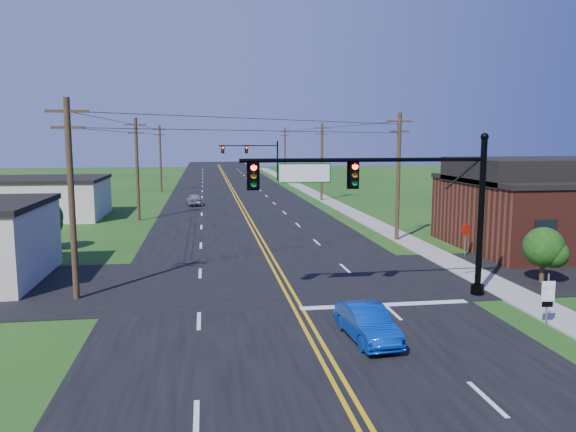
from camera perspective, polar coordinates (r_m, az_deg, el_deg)
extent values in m
plane|color=#184413|center=(17.74, 4.36, -16.19)|extent=(260.00, 260.00, 0.00)
cube|color=black|center=(66.28, -5.27, 1.62)|extent=(16.00, 220.00, 0.04)
cube|color=black|center=(28.94, -0.95, -6.54)|extent=(70.00, 10.00, 0.04)
cube|color=gray|center=(58.00, 5.72, 0.73)|extent=(2.00, 160.00, 0.08)
cylinder|color=black|center=(27.10, 18.99, -0.24)|extent=(0.28, 0.28, 7.20)
cylinder|color=black|center=(27.74, 18.68, -7.11)|extent=(0.60, 0.60, 0.50)
sphere|color=black|center=(26.85, 19.35, 7.60)|extent=(0.36, 0.36, 0.36)
cylinder|color=black|center=(24.80, 7.87, 5.66)|extent=(11.00, 0.18, 0.18)
cube|color=#045210|center=(24.21, 1.68, 4.38)|extent=(2.30, 0.06, 0.85)
cylinder|color=black|center=(96.66, -1.08, 5.74)|extent=(0.28, 0.28, 7.20)
cylinder|color=black|center=(96.84, -1.07, 3.76)|extent=(0.60, 0.60, 0.50)
sphere|color=black|center=(96.59, -1.08, 7.94)|extent=(0.36, 0.36, 0.36)
cylinder|color=black|center=(96.08, -4.06, 7.14)|extent=(10.00, 0.18, 0.18)
cube|color=#045210|center=(95.89, -5.98, 6.79)|extent=(2.30, 0.06, 0.85)
cube|color=#5D251A|center=(41.55, 26.32, 0.12)|extent=(14.00, 11.00, 4.40)
cube|color=black|center=(41.33, 26.51, 3.35)|extent=(14.20, 11.20, 0.30)
cube|color=beige|center=(56.20, -24.28, 1.55)|extent=(12.00, 9.00, 3.40)
cube|color=black|center=(56.05, -24.39, 3.43)|extent=(12.20, 9.20, 0.30)
cylinder|color=#312616|center=(26.58, -21.13, 1.46)|extent=(0.28, 0.28, 9.00)
cube|color=#312616|center=(26.46, -21.55, 9.88)|extent=(1.80, 0.12, 0.12)
cube|color=#312616|center=(26.44, -21.48, 8.37)|extent=(1.40, 0.12, 0.12)
cylinder|color=#312616|center=(51.19, -15.07, 4.57)|extent=(0.28, 0.28, 9.00)
cube|color=#312616|center=(51.13, -15.23, 8.93)|extent=(1.80, 0.12, 0.12)
cube|color=#312616|center=(51.12, -15.20, 8.15)|extent=(1.40, 0.12, 0.12)
cylinder|color=#312616|center=(78.05, -12.83, 5.70)|extent=(0.28, 0.28, 9.00)
cube|color=#312616|center=(78.01, -12.92, 8.56)|extent=(1.80, 0.12, 0.12)
cube|color=#312616|center=(78.00, -12.90, 8.04)|extent=(1.40, 0.12, 0.12)
cylinder|color=#312616|center=(40.20, 11.13, 3.85)|extent=(0.28, 0.28, 9.00)
cube|color=#312616|center=(40.13, 11.28, 9.41)|extent=(1.80, 0.12, 0.12)
cube|color=#312616|center=(40.11, 11.25, 8.41)|extent=(1.40, 0.12, 0.12)
cylinder|color=#312616|center=(65.25, 3.45, 5.48)|extent=(0.28, 0.28, 9.00)
cube|color=#312616|center=(65.20, 3.48, 8.91)|extent=(1.80, 0.12, 0.12)
cube|color=#312616|center=(65.19, 3.47, 8.29)|extent=(1.40, 0.12, 0.12)
cylinder|color=#312616|center=(94.78, -0.32, 6.25)|extent=(0.28, 0.28, 9.00)
cube|color=#312616|center=(94.75, -0.32, 8.60)|extent=(1.80, 0.12, 0.12)
cube|color=#312616|center=(94.74, -0.32, 8.18)|extent=(1.40, 0.12, 0.12)
cylinder|color=#312616|center=(46.61, 16.56, -0.21)|extent=(0.24, 0.24, 1.85)
sphere|color=#103A0D|center=(46.41, 16.64, 1.84)|extent=(3.00, 3.00, 3.00)
cylinder|color=#312616|center=(30.99, 24.40, -5.07)|extent=(0.24, 0.24, 1.32)
sphere|color=#103A0D|center=(30.75, 24.53, -2.89)|extent=(2.00, 2.00, 2.00)
cylinder|color=#312616|center=(39.70, -23.47, -2.13)|extent=(0.24, 0.24, 1.54)
sphere|color=#103A0D|center=(39.50, -23.58, -0.13)|extent=(2.40, 2.40, 2.40)
imported|color=#0735A5|center=(20.69, 8.04, -10.81)|extent=(1.64, 3.89, 1.25)
imported|color=#A3A2A7|center=(61.79, -9.56, 1.66)|extent=(1.90, 3.89, 1.28)
cylinder|color=slate|center=(23.97, 24.84, -7.79)|extent=(0.07, 0.07, 2.11)
cube|color=white|center=(23.79, 24.96, -6.36)|extent=(0.53, 0.07, 0.29)
cube|color=white|center=(23.89, 24.91, -7.25)|extent=(0.53, 0.07, 0.53)
cube|color=black|center=(23.98, 24.85, -8.14)|extent=(0.43, 0.06, 0.21)
cylinder|color=slate|center=(35.99, 17.56, -2.49)|extent=(0.09, 0.09, 1.95)
cylinder|color=red|center=(35.85, 17.63, -1.33)|extent=(0.69, 0.33, 0.74)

